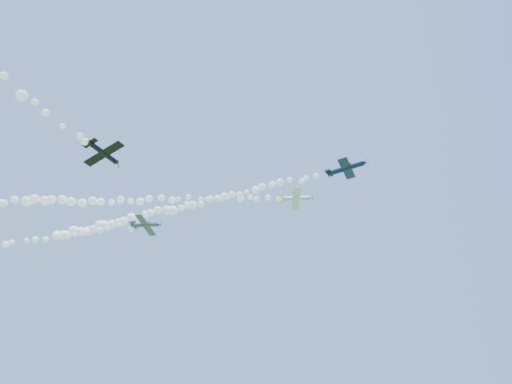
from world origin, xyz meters
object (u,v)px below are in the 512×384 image
(plane_grey, at_px, (146,225))
(plane_black, at_px, (104,153))
(plane_white, at_px, (296,198))
(plane_navy, at_px, (346,168))

(plane_grey, distance_m, plane_black, 28.56)
(plane_white, xyz_separation_m, plane_navy, (12.94, -16.76, -5.57))
(plane_navy, bearing_deg, plane_white, 133.51)
(plane_white, xyz_separation_m, plane_black, (-18.56, -42.49, -13.60))
(plane_grey, bearing_deg, plane_black, -74.53)
(plane_navy, bearing_deg, plane_grey, -175.68)
(plane_white, height_order, plane_navy, plane_white)
(plane_grey, bearing_deg, plane_white, 25.90)
(plane_white, bearing_deg, plane_navy, -69.26)
(plane_white, relative_size, plane_black, 1.35)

